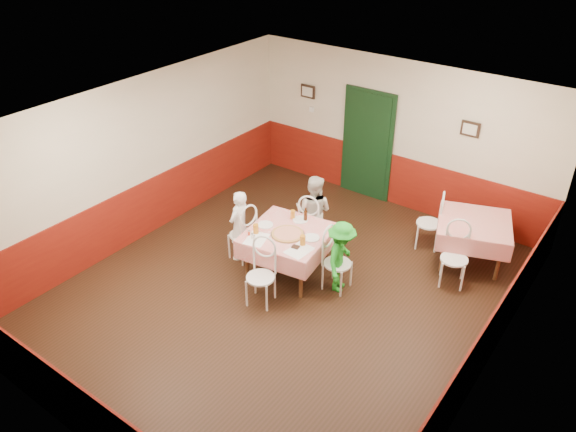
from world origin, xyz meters
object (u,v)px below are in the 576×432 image
Objects in this scene: chair_second_b at (454,259)px; diner_left at (239,226)px; main_table at (288,253)px; glass_a at (256,229)px; diner_far at (313,212)px; chair_right at (337,264)px; chair_left at (242,235)px; chair_far at (312,224)px; chair_near at (260,278)px; beer_bottle at (305,215)px; glass_b at (303,240)px; chair_second_a at (429,223)px; wallet at (296,247)px; glass_c at (293,214)px; second_table at (471,242)px; pizza at (288,234)px; diner_right at (341,257)px.

diner_left is (-3.11, -1.39, 0.16)m from chair_second_b.
main_table is 7.91× the size of glass_a.
glass_a is at bearing 64.43° from diner_left.
diner_far is (0.77, 1.02, 0.05)m from diner_left.
glass_a is at bearing -168.57° from chair_second_b.
chair_left is at bearing 95.18° from chair_right.
chair_far is (0.72, 0.96, 0.00)m from chair_left.
diner_left reaches higher than chair_near.
diner_far is (-0.15, 0.45, -0.21)m from beer_bottle.
chair_second_a is at bearing 63.34° from glass_b.
glass_b is at bearing 63.14° from wallet.
diner_left is at bearing 95.18° from chair_right.
glass_c reaches higher than wallet.
main_table is 2.50m from chair_second_a.
chair_right is 1.26m from diner_far.
main_table is 8.60× the size of glass_c.
second_table is 3.04m from pizza.
chair_near is 0.84m from glass_b.
beer_bottle reaches higher than main_table.
glass_b is 1.17m from diner_far.
second_table is at bearing 41.85° from glass_a.
beer_bottle reaches higher than pizza.
diner_right is at bearing 7.92° from main_table.
chair_left is 0.17m from diner_left.
beer_bottle reaches higher than chair_second_a.
beer_bottle is 0.17× the size of diner_left.
chair_second_a reaches higher than wallet.
diner_far is (-0.16, 0.95, -0.12)m from pizza.
chair_second_a is at bearing 53.90° from main_table.
chair_left is 1.76m from diner_right.
chair_left is 6.34× the size of glass_c.
diner_left reaches higher than chair_second_a.
pizza is 0.40× the size of diner_left.
diner_right reaches higher than main_table.
main_table is 0.94m from diner_far.
beer_bottle is (-0.01, 0.50, 0.09)m from pizza.
beer_bottle is at bearing 53.96° from diner_right.
chair_near is at bearing -46.61° from glass_a.
chair_left and chair_far have the same top height.
diner_far reaches higher than chair_second_a.
glass_c is at bearing -179.60° from chair_second_b.
chair_right is 1.20m from chair_far.
diner_right is (-1.33, -1.15, 0.14)m from chair_second_b.
main_table is at bearing 83.45° from diner_far.
main_table is 0.68m from glass_a.
chair_near is (0.96, -0.72, 0.00)m from chair_left.
glass_c is at bearing -164.56° from beer_bottle.
second_table is 0.75m from chair_second_a.
diner_right is at bearing -159.15° from chair_second_b.
pizza is at bearing 100.79° from chair_left.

